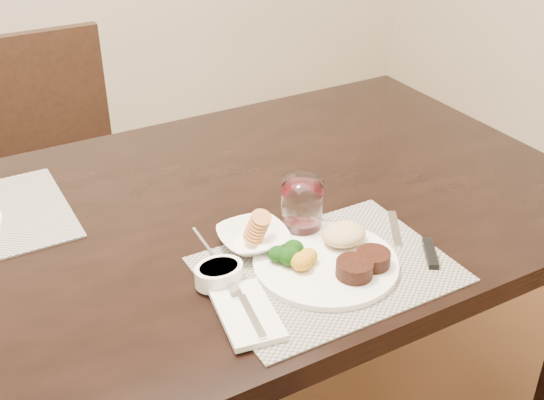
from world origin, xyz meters
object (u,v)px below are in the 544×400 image
chair_far (59,158)px  steak_knife (421,247)px  dinner_plate (332,258)px  wine_glass_near (302,209)px  cracker_bowl (253,238)px

chair_far → steak_knife: 1.37m
dinner_plate → steak_knife: size_ratio=1.28×
dinner_plate → wine_glass_near: size_ratio=2.39×
steak_knife → chair_far: bearing=141.1°
steak_knife → cracker_bowl: size_ratio=1.49×
dinner_plate → cracker_bowl: 0.17m
dinner_plate → wine_glass_near: (0.01, 0.13, 0.04)m
steak_knife → wine_glass_near: wine_glass_near is taller
dinner_plate → steak_knife: bearing=4.4°
dinner_plate → steak_knife: dinner_plate is taller
steak_knife → dinner_plate: bearing=-161.1°
dinner_plate → cracker_bowl: size_ratio=1.92×
steak_knife → wine_glass_near: bearing=166.6°
chair_far → cracker_bowl: size_ratio=6.14×
chair_far → dinner_plate: chair_far is taller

